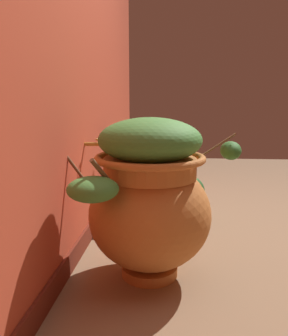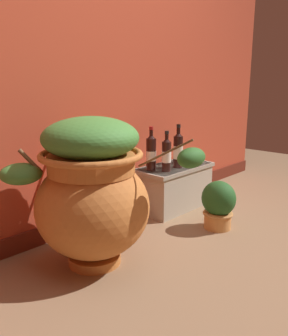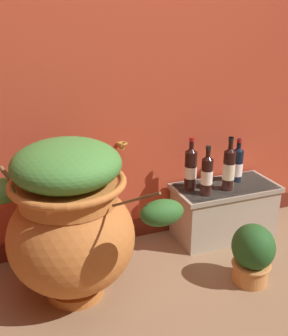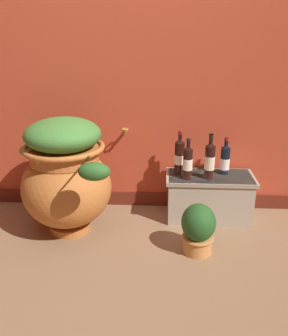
{
  "view_description": "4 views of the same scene",
  "coord_description": "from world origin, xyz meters",
  "px_view_note": "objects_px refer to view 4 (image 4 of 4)",
  "views": [
    {
      "loc": [
        -2.16,
        0.54,
        0.93
      ],
      "look_at": [
        0.07,
        0.73,
        0.49
      ],
      "focal_mm": 36.37,
      "sensor_mm": 36.0,
      "label": 1
    },
    {
      "loc": [
        -1.66,
        -0.88,
        1.04
      ],
      "look_at": [
        0.08,
        0.75,
        0.46
      ],
      "focal_mm": 38.62,
      "sensor_mm": 36.0,
      "label": 2
    },
    {
      "loc": [
        -0.74,
        -1.14,
        1.41
      ],
      "look_at": [
        0.02,
        0.83,
        0.6
      ],
      "focal_mm": 42.95,
      "sensor_mm": 36.0,
      "label": 3
    },
    {
      "loc": [
        0.24,
        -1.7,
        1.39
      ],
      "look_at": [
        0.1,
        0.84,
        0.44
      ],
      "focal_mm": 38.32,
      "sensor_mm": 36.0,
      "label": 4
    }
  ],
  "objects_px": {
    "terracotta_urn": "(66,174)",
    "wine_bottle_right": "(210,160)",
    "wine_bottle_middle": "(225,159)",
    "wine_bottle_left": "(179,156)",
    "potted_shrub": "(198,228)",
    "wine_bottle_back": "(188,162)"
  },
  "relations": [
    {
      "from": "wine_bottle_right",
      "to": "wine_bottle_back",
      "type": "height_order",
      "value": "wine_bottle_right"
    },
    {
      "from": "potted_shrub",
      "to": "terracotta_urn",
      "type": "bearing_deg",
      "value": 164.6
    },
    {
      "from": "wine_bottle_middle",
      "to": "wine_bottle_right",
      "type": "bearing_deg",
      "value": -141.92
    },
    {
      "from": "wine_bottle_right",
      "to": "potted_shrub",
      "type": "xyz_separation_m",
      "value": [
        -0.11,
        -0.46,
        -0.32
      ]
    },
    {
      "from": "wine_bottle_left",
      "to": "wine_bottle_middle",
      "type": "distance_m",
      "value": 0.36
    },
    {
      "from": "wine_bottle_left",
      "to": "potted_shrub",
      "type": "height_order",
      "value": "wine_bottle_left"
    },
    {
      "from": "potted_shrub",
      "to": "wine_bottle_middle",
      "type": "bearing_deg",
      "value": 66.83
    },
    {
      "from": "terracotta_urn",
      "to": "wine_bottle_left",
      "type": "bearing_deg",
      "value": 19.29
    },
    {
      "from": "wine_bottle_right",
      "to": "wine_bottle_back",
      "type": "xyz_separation_m",
      "value": [
        -0.16,
        -0.02,
        -0.01
      ]
    },
    {
      "from": "wine_bottle_middle",
      "to": "wine_bottle_back",
      "type": "relative_size",
      "value": 0.93
    },
    {
      "from": "potted_shrub",
      "to": "wine_bottle_right",
      "type": "bearing_deg",
      "value": 76.71
    },
    {
      "from": "terracotta_urn",
      "to": "wine_bottle_left",
      "type": "relative_size",
      "value": 3.22
    },
    {
      "from": "terracotta_urn",
      "to": "wine_bottle_right",
      "type": "bearing_deg",
      "value": 10.75
    },
    {
      "from": "wine_bottle_right",
      "to": "potted_shrub",
      "type": "height_order",
      "value": "wine_bottle_right"
    },
    {
      "from": "terracotta_urn",
      "to": "wine_bottle_middle",
      "type": "bearing_deg",
      "value": 14.38
    },
    {
      "from": "terracotta_urn",
      "to": "potted_shrub",
      "type": "height_order",
      "value": "terracotta_urn"
    },
    {
      "from": "wine_bottle_left",
      "to": "wine_bottle_right",
      "type": "height_order",
      "value": "wine_bottle_right"
    },
    {
      "from": "terracotta_urn",
      "to": "wine_bottle_middle",
      "type": "xyz_separation_m",
      "value": [
        1.18,
        0.3,
        0.03
      ]
    },
    {
      "from": "wine_bottle_right",
      "to": "terracotta_urn",
      "type": "bearing_deg",
      "value": -169.25
    },
    {
      "from": "terracotta_urn",
      "to": "wine_bottle_right",
      "type": "height_order",
      "value": "terracotta_urn"
    },
    {
      "from": "wine_bottle_left",
      "to": "wine_bottle_right",
      "type": "xyz_separation_m",
      "value": [
        0.22,
        -0.09,
        0.0
      ]
    },
    {
      "from": "wine_bottle_right",
      "to": "wine_bottle_back",
      "type": "distance_m",
      "value": 0.17
    }
  ]
}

